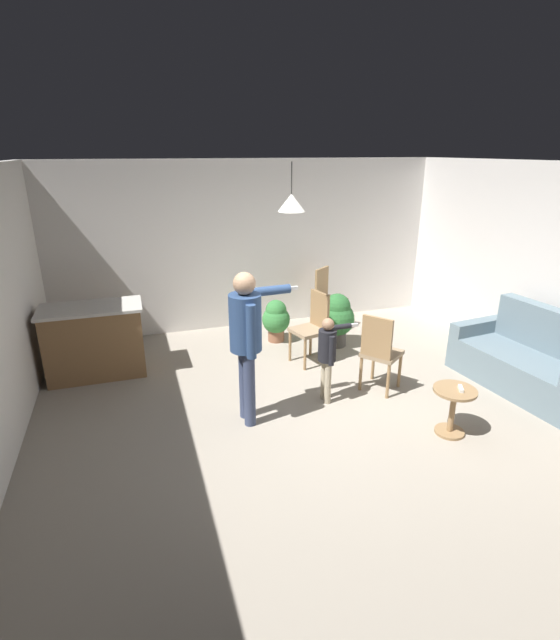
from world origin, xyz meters
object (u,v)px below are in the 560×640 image
object	(u,v)px
potted_plant_by_wall	(276,319)
couch_floral	(529,363)
side_table_by_couch	(453,406)
dining_chair_centre_back	(380,350)
person_adult	(247,332)
dining_chair_by_counter	(327,296)
spare_remote_on_table	(461,389)
dining_chair_near_wall	(313,325)
potted_plant_corner	(337,317)
person_child	(328,351)
kitchen_counter	(95,341)

from	to	relation	value
potted_plant_by_wall	couch_floral	bearing A→B (deg)	-43.72
side_table_by_couch	dining_chair_centre_back	distance (m)	1.13
person_adult	dining_chair_centre_back	size ratio (longest dim) A/B	1.68
dining_chair_by_counter	spare_remote_on_table	bearing A→B (deg)	52.74
dining_chair_centre_back	couch_floral	bearing A→B (deg)	38.47
couch_floral	dining_chair_centre_back	world-z (taller)	same
dining_chair_by_counter	dining_chair_centre_back	xyz separation A→B (m)	(-0.30, -2.27, 0.00)
couch_floral	dining_chair_near_wall	bearing A→B (deg)	49.96
dining_chair_near_wall	potted_plant_corner	bearing A→B (deg)	-67.99
potted_plant_by_wall	spare_remote_on_table	world-z (taller)	potted_plant_by_wall
dining_chair_near_wall	dining_chair_centre_back	world-z (taller)	same
dining_chair_by_counter	potted_plant_corner	distance (m)	0.81
person_child	spare_remote_on_table	size ratio (longest dim) A/B	8.05
person_adult	dining_chair_by_counter	world-z (taller)	person_adult
couch_floral	person_child	xyz separation A→B (m)	(-2.53, 0.46, 0.32)
couch_floral	spare_remote_on_table	bearing A→B (deg)	106.10
side_table_by_couch	dining_chair_centre_back	world-z (taller)	dining_chair_centre_back
potted_plant_by_wall	spare_remote_on_table	bearing A→B (deg)	-71.51
side_table_by_couch	potted_plant_by_wall	size ratio (longest dim) A/B	0.78
person_adult	potted_plant_corner	xyz separation A→B (m)	(1.79, 1.65, -0.60)
couch_floral	dining_chair_centre_back	distance (m)	1.91
dining_chair_by_counter	spare_remote_on_table	xyz separation A→B (m)	(0.02, -3.37, -0.01)
kitchen_counter	dining_chair_centre_back	size ratio (longest dim) A/B	1.26
person_child	dining_chair_centre_back	distance (m)	0.71
person_adult	dining_chair_by_counter	bearing A→B (deg)	137.96
side_table_by_couch	dining_chair_by_counter	world-z (taller)	dining_chair_by_counter
person_child	potted_plant_by_wall	xyz separation A→B (m)	(-0.01, 1.97, -0.28)
couch_floral	spare_remote_on_table	world-z (taller)	couch_floral
kitchen_counter	couch_floral	bearing A→B (deg)	-21.68
dining_chair_near_wall	dining_chair_centre_back	bearing A→B (deg)	-172.23
dining_chair_near_wall	side_table_by_couch	bearing A→B (deg)	-176.43
kitchen_counter	potted_plant_by_wall	xyz separation A→B (m)	(2.60, 0.38, -0.11)
dining_chair_centre_back	spare_remote_on_table	xyz separation A→B (m)	(0.31, -1.10, -0.01)
couch_floral	kitchen_counter	bearing A→B (deg)	62.47
dining_chair_centre_back	person_child	bearing A→B (deg)	-123.85
kitchen_counter	potted_plant_by_wall	world-z (taller)	kitchen_counter
kitchen_counter	potted_plant_corner	world-z (taller)	kitchen_counter
dining_chair_centre_back	side_table_by_couch	bearing A→B (deg)	-22.18
dining_chair_by_counter	potted_plant_by_wall	distance (m)	1.07
side_table_by_couch	spare_remote_on_table	world-z (taller)	spare_remote_on_table
couch_floral	spare_remote_on_table	size ratio (longest dim) A/B	14.44
potted_plant_by_wall	dining_chair_by_counter	bearing A→B (deg)	18.60
person_child	dining_chair_centre_back	xyz separation A→B (m)	(0.70, 0.03, -0.10)
person_child	dining_chair_near_wall	world-z (taller)	person_child
dining_chair_centre_back	person_adult	bearing A→B (deg)	-120.96
kitchen_counter	person_adult	size ratio (longest dim) A/B	0.75
potted_plant_corner	dining_chair_near_wall	bearing A→B (deg)	-142.82
spare_remote_on_table	person_child	bearing A→B (deg)	133.36
person_adult	dining_chair_by_counter	distance (m)	3.18
potted_plant_corner	spare_remote_on_table	distance (m)	2.60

